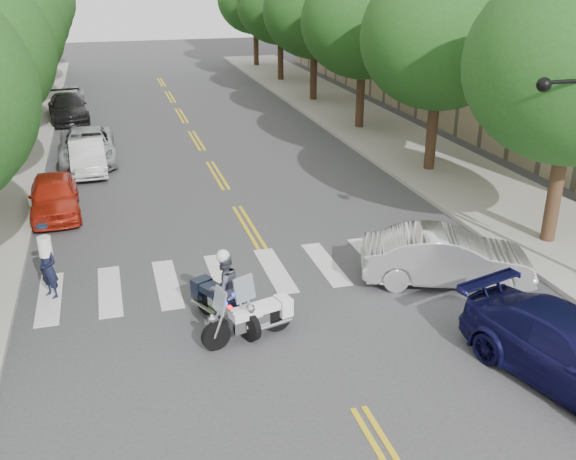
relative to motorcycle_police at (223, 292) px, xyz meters
name	(u,v)px	position (x,y,z in m)	size (l,w,h in m)	color
ground	(358,408)	(1.97, -3.94, -0.90)	(140.00, 140.00, 0.00)	#38383A
sidewalk_right	(371,127)	(11.47, 18.06, -0.82)	(5.00, 60.00, 0.15)	#9E9991
tree_l_3	(9,17)	(-6.83, 26.06, 4.66)	(6.40, 6.40, 8.45)	#382316
tree_l_4	(23,8)	(-6.83, 34.06, 4.66)	(6.40, 6.40, 8.45)	#382316
tree_l_5	(33,2)	(-6.83, 42.06, 4.66)	(6.40, 6.40, 8.45)	#382316
tree_r_0	(576,65)	(10.77, 2.06, 4.66)	(6.40, 6.40, 8.45)	#382316
tree_r_1	(440,37)	(10.77, 10.06, 4.66)	(6.40, 6.40, 8.45)	#382316
tree_r_2	(363,21)	(10.77, 18.06, 4.66)	(6.40, 6.40, 8.45)	#382316
tree_r_3	(314,11)	(10.77, 26.06, 4.66)	(6.40, 6.40, 8.45)	#382316
tree_r_4	(280,4)	(10.77, 34.06, 4.66)	(6.40, 6.40, 8.45)	#382316
motorcycle_police	(223,292)	(0.00, 0.00, 0.00)	(1.35, 2.33, 2.02)	black
motorcycle_parked	(255,317)	(0.61, -0.78, -0.37)	(2.30, 0.97, 1.51)	black
officer_standing	(48,268)	(-4.16, 2.66, -0.07)	(0.61, 0.40, 1.66)	black
convertible	(446,257)	(6.32, 0.56, -0.14)	(1.61, 4.62, 1.52)	#BCBCBE
sedan_blue	(576,354)	(6.56, -4.44, -0.14)	(2.12, 5.22, 1.52)	#0D0D36
parked_car_a	(54,196)	(-4.33, 9.06, -0.20)	(1.65, 4.10, 1.40)	red
parked_car_b	(87,156)	(-3.23, 14.06, -0.22)	(1.43, 4.10, 1.35)	silver
parked_car_c	(87,146)	(-3.23, 15.56, -0.18)	(2.40, 5.20, 1.44)	#A1A3A9
parked_car_d	(68,108)	(-4.33, 24.56, -0.17)	(2.03, 4.99, 1.45)	black
parked_car_e	(70,97)	(-4.33, 28.52, -0.27)	(1.48, 3.67, 1.25)	#AEAEB4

